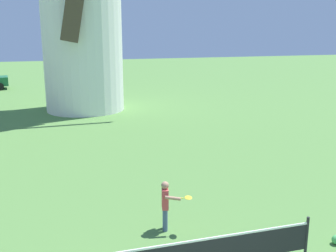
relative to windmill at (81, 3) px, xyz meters
name	(u,v)px	position (x,y,z in m)	size (l,w,h in m)	color
windmill	(81,3)	(0.00, 0.00, 0.00)	(9.42, 5.29, 13.45)	white
player_far	(166,203)	(0.48, -15.60, -5.48)	(0.71, 0.61, 1.24)	slate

